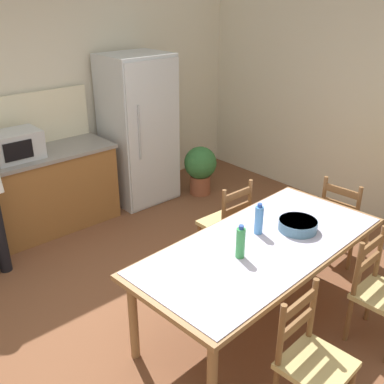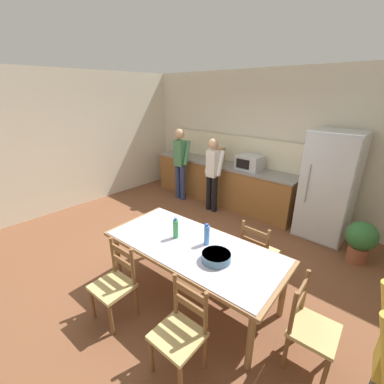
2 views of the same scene
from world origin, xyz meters
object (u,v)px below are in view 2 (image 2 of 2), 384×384
at_px(microwave, 250,163).
at_px(dining_table, 193,250).
at_px(chair_head_end, 310,327).
at_px(chair_side_near_left, 115,284).
at_px(refrigerator, 329,187).
at_px(person_at_sink, 180,161).
at_px(serving_bowl, 216,257).
at_px(person_at_counter, 213,172).
at_px(chair_side_near_right, 180,332).
at_px(paper_bag, 219,155).
at_px(potted_plant, 361,239).
at_px(bottle_near_centre, 176,229).
at_px(chair_side_far_right, 258,252).
at_px(bottle_off_centre, 207,235).

relative_size(microwave, dining_table, 0.22).
height_order(chair_head_end, chair_side_near_left, same).
height_order(refrigerator, person_at_sink, refrigerator).
relative_size(microwave, chair_head_end, 0.55).
height_order(refrigerator, serving_bowl, refrigerator).
bearing_deg(person_at_counter, chair_side_near_right, -146.42).
relative_size(chair_head_end, person_at_sink, 0.54).
xyz_separation_m(refrigerator, paper_bag, (-2.35, 0.01, 0.17)).
xyz_separation_m(chair_side_near_left, potted_plant, (1.84, 3.06, -0.06)).
bearing_deg(bottle_near_centre, chair_side_far_right, 49.20).
distance_m(chair_side_near_left, person_at_counter, 3.18).
bearing_deg(chair_side_near_right, chair_side_near_left, -179.16).
relative_size(paper_bag, bottle_off_centre, 1.33).
bearing_deg(potted_plant, person_at_counter, -178.54).
bearing_deg(person_at_counter, dining_table, -147.03).
xyz_separation_m(bottle_off_centre, person_at_counter, (-1.51, 2.04, 0.01)).
bearing_deg(person_at_sink, bottle_near_centre, -136.26).
distance_m(bottle_near_centre, serving_bowl, 0.67).
xyz_separation_m(dining_table, person_at_counter, (-1.41, 2.17, 0.20)).
relative_size(bottle_off_centre, chair_side_near_left, 0.30).
relative_size(chair_side_far_right, person_at_sink, 0.54).
xyz_separation_m(microwave, person_at_counter, (-0.56, -0.52, -0.19)).
relative_size(dining_table, chair_side_near_right, 2.48).
bearing_deg(bottle_off_centre, person_at_counter, 126.52).
bearing_deg(person_at_sink, chair_side_near_left, -147.22).
bearing_deg(chair_side_near_right, chair_side_far_right, 90.95).
relative_size(chair_side_far_right, potted_plant, 1.36).
bearing_deg(paper_bag, bottle_near_centre, -63.22).
distance_m(chair_side_near_left, chair_side_near_right, 0.99).
distance_m(bottle_off_centre, serving_bowl, 0.35).
bearing_deg(chair_head_end, chair_side_near_right, 130.43).
bearing_deg(chair_side_near_right, serving_bowl, 99.60).
height_order(refrigerator, person_at_counter, refrigerator).
bearing_deg(chair_side_far_right, paper_bag, -41.36).
bearing_deg(serving_bowl, refrigerator, 83.20).
distance_m(refrigerator, dining_table, 2.78).
height_order(refrigerator, dining_table, refrigerator).
bearing_deg(bottle_near_centre, paper_bag, 116.78).
bearing_deg(dining_table, person_at_counter, 122.97).
bearing_deg(chair_side_near_left, paper_bag, 105.16).
xyz_separation_m(paper_bag, bottle_off_centre, (1.74, -2.55, -0.23)).
height_order(bottle_near_centre, person_at_counter, person_at_counter).
xyz_separation_m(person_at_sink, potted_plant, (3.78, 0.05, -0.56)).
height_order(serving_bowl, chair_side_far_right, chair_side_far_right).
xyz_separation_m(paper_bag, person_at_sink, (-0.75, -0.49, -0.17)).
xyz_separation_m(bottle_near_centre, person_at_counter, (-1.14, 2.19, 0.01)).
distance_m(microwave, person_at_sink, 1.63).
distance_m(refrigerator, microwave, 1.57).
bearing_deg(person_at_counter, serving_bowl, -141.08).
distance_m(dining_table, person_at_sink, 3.25).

